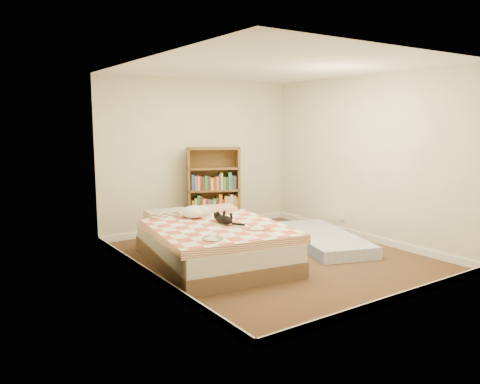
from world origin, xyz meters
TOP-DOWN VIEW (x-y plane):
  - room at (0.00, 0.00)m, footprint 3.51×4.01m
  - bed at (-0.80, 0.27)m, footprint 1.82×2.35m
  - bookshelf at (0.04, 1.65)m, footprint 0.95×0.61m
  - floor_mattress at (1.00, 0.09)m, footprint 1.41×2.06m
  - black_cat at (-0.69, 0.17)m, footprint 0.20×0.56m
  - white_dog at (-0.83, 0.67)m, footprint 0.35×0.36m

SIDE VIEW (x-z plane):
  - floor_mattress at x=1.00m, z-range 0.00..0.17m
  - bed at x=-0.80m, z-range -0.03..0.55m
  - bookshelf at x=0.04m, z-range -0.18..1.23m
  - black_cat at x=-0.69m, z-range 0.51..0.64m
  - white_dog at x=-0.83m, z-range 0.52..0.68m
  - room at x=0.00m, z-range -0.06..2.45m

